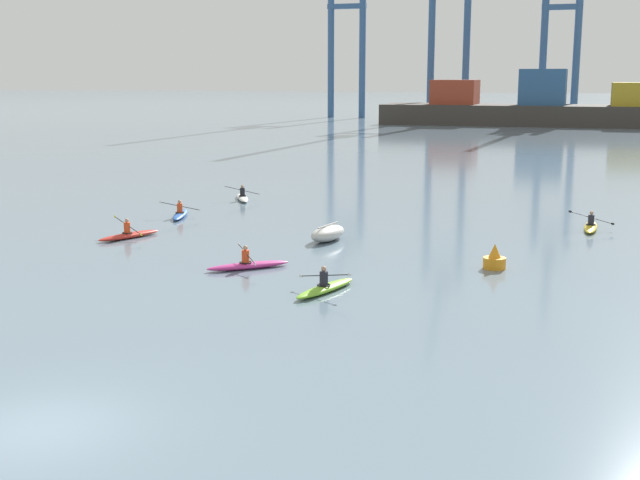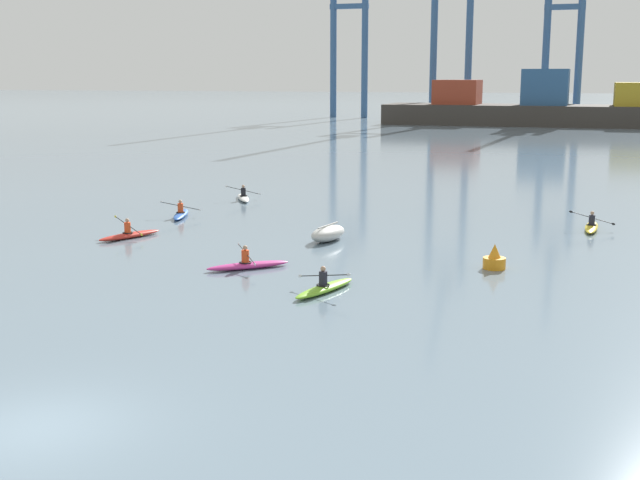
{
  "view_description": "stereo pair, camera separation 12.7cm",
  "coord_description": "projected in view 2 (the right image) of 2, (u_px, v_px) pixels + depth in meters",
  "views": [
    {
      "loc": [
        10.89,
        -14.06,
        7.47
      ],
      "look_at": [
        0.28,
        18.98,
        0.6
      ],
      "focal_mm": 46.29,
      "sensor_mm": 36.0,
      "label": 1
    },
    {
      "loc": [
        11.01,
        -14.02,
        7.47
      ],
      "look_at": [
        0.28,
        18.98,
        0.6
      ],
      "focal_mm": 46.29,
      "sensor_mm": 36.0,
      "label": 2
    }
  ],
  "objects": [
    {
      "name": "gantry_crane_west",
      "position": [
        348.0,
        25.0,
        151.04
      ],
      "size": [
        7.26,
        18.88,
        36.29
      ],
      "color": "#335684",
      "rests_on": "ground"
    },
    {
      "name": "gantry_crane_west_mid",
      "position": [
        452.0,
        4.0,
        140.93
      ],
      "size": [
        7.32,
        18.51,
        41.56
      ],
      "color": "#335684",
      "rests_on": "ground"
    },
    {
      "name": "kayak_lime",
      "position": [
        325.0,
        287.0,
        29.14
      ],
      "size": [
        2.18,
        3.43,
        0.95
      ],
      "color": "#7ABC2D",
      "rests_on": "ground"
    },
    {
      "name": "container_barge",
      "position": [
        544.0,
        108.0,
        129.24
      ],
      "size": [
        49.79,
        11.75,
        8.7
      ],
      "color": "#38332D",
      "rests_on": "ground"
    },
    {
      "name": "ground_plane",
      "position": [
        38.0,
        428.0,
        17.87
      ],
      "size": [
        800.0,
        800.0,
        0.0
      ],
      "primitive_type": "plane",
      "color": "slate"
    },
    {
      "name": "channel_buoy",
      "position": [
        494.0,
        260.0,
        32.65
      ],
      "size": [
        0.9,
        0.9,
        1.0
      ],
      "color": "orange",
      "rests_on": "ground"
    },
    {
      "name": "capsized_dinghy",
      "position": [
        328.0,
        233.0,
        38.23
      ],
      "size": [
        1.53,
        2.75,
        0.76
      ],
      "color": "beige",
      "rests_on": "ground"
    },
    {
      "name": "kayak_red",
      "position": [
        129.0,
        234.0,
        38.92
      ],
      "size": [
        2.04,
        3.36,
        1.0
      ],
      "color": "red",
      "rests_on": "ground"
    },
    {
      "name": "kayak_yellow",
      "position": [
        591.0,
        226.0,
        41.02
      ],
      "size": [
        2.24,
        3.42,
        0.95
      ],
      "color": "yellow",
      "rests_on": "ground"
    },
    {
      "name": "kayak_magenta",
      "position": [
        248.0,
        264.0,
        32.67
      ],
      "size": [
        2.96,
        2.69,
        0.95
      ],
      "color": "#C13384",
      "rests_on": "ground"
    },
    {
      "name": "gantry_crane_east_mid",
      "position": [
        564.0,
        28.0,
        136.04
      ],
      "size": [
        6.58,
        15.3,
        32.7
      ],
      "color": "#335684",
      "rests_on": "ground"
    },
    {
      "name": "kayak_blue",
      "position": [
        181.0,
        214.0,
        44.78
      ],
      "size": [
        2.15,
        3.42,
        0.95
      ],
      "color": "#2856B2",
      "rests_on": "ground"
    },
    {
      "name": "kayak_white",
      "position": [
        243.0,
        197.0,
        50.99
      ],
      "size": [
        2.19,
        3.26,
        0.95
      ],
      "color": "silver",
      "rests_on": "ground"
    }
  ]
}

